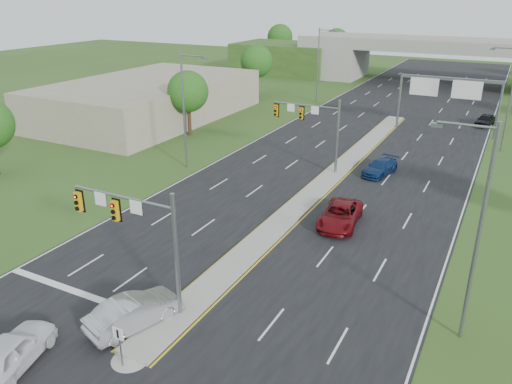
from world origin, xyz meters
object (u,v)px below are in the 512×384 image
at_px(signal_mast_far, 315,122).
at_px(car_silver, 134,312).
at_px(signal_mast_near, 138,227).
at_px(car_white, 10,352).
at_px(car_far_b, 380,167).
at_px(car_far_a, 340,215).
at_px(keep_right_sign, 119,340).
at_px(sign_gantry, 448,90).
at_px(overpass, 436,64).
at_px(car_far_c, 485,120).

bearing_deg(signal_mast_far, car_silver, -88.37).
bearing_deg(signal_mast_near, car_white, -108.06).
xyz_separation_m(signal_mast_far, car_far_b, (6.04, 1.80, -4.02)).
height_order(car_white, car_far_a, car_white).
bearing_deg(keep_right_sign, car_far_b, 83.11).
bearing_deg(sign_gantry, car_silver, -99.93).
relative_size(signal_mast_near, car_far_a, 1.25).
bearing_deg(signal_mast_far, car_far_a, -59.05).
relative_size(overpass, car_far_b, 17.01).
relative_size(car_silver, car_far_c, 1.16).
bearing_deg(car_far_b, signal_mast_far, -151.70).
height_order(signal_mast_near, keep_right_sign, signal_mast_near).
bearing_deg(keep_right_sign, car_far_c, 78.80).
distance_m(keep_right_sign, sign_gantry, 50.04).
bearing_deg(overpass, sign_gantry, -79.21).
xyz_separation_m(signal_mast_far, car_silver, (0.76, -26.75, -3.87)).
bearing_deg(car_silver, car_far_a, -90.22).
bearing_deg(sign_gantry, car_far_a, -95.10).
distance_m(signal_mast_far, car_far_b, 7.48).
relative_size(car_silver, car_far_a, 0.90).
bearing_deg(signal_mast_far, car_white, -93.97).
distance_m(signal_mast_near, car_white, 8.08).
distance_m(sign_gantry, car_far_c, 8.70).
bearing_deg(car_white, signal_mast_far, -109.04).
distance_m(signal_mast_far, overpass, 55.13).
height_order(sign_gantry, car_white, sign_gantry).
bearing_deg(signal_mast_far, overpass, 87.65).
bearing_deg(overpass, car_silver, -91.05).
xyz_separation_m(signal_mast_near, car_silver, (0.76, -1.75, -3.87)).
distance_m(signal_mast_near, signal_mast_far, 25.00).
height_order(car_far_b, car_far_c, car_far_c).
bearing_deg(signal_mast_far, signal_mast_near, -90.00).
height_order(signal_mast_far, car_silver, signal_mast_far).
bearing_deg(car_far_c, car_far_a, -90.01).
relative_size(overpass, car_far_c, 18.45).
xyz_separation_m(signal_mast_near, overpass, (2.26, 80.07, -1.17)).
bearing_deg(signal_mast_near, signal_mast_far, 90.00).
bearing_deg(signal_mast_near, car_far_a, 66.89).
height_order(car_silver, car_far_b, car_silver).
height_order(signal_mast_far, overpass, overpass).
distance_m(overpass, car_far_b, 53.48).
distance_m(signal_mast_far, car_silver, 27.04).
xyz_separation_m(keep_right_sign, car_far_c, (11.00, 55.53, -0.76)).
xyz_separation_m(keep_right_sign, car_far_a, (3.97, 19.06, -0.72)).
relative_size(signal_mast_near, overpass, 0.09).
height_order(keep_right_sign, car_far_b, keep_right_sign).
bearing_deg(car_silver, signal_mast_far, -70.10).
height_order(signal_mast_near, sign_gantry, signal_mast_near).
xyz_separation_m(overpass, car_white, (-4.46, -86.82, -2.69)).
relative_size(keep_right_sign, sign_gantry, 0.19).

